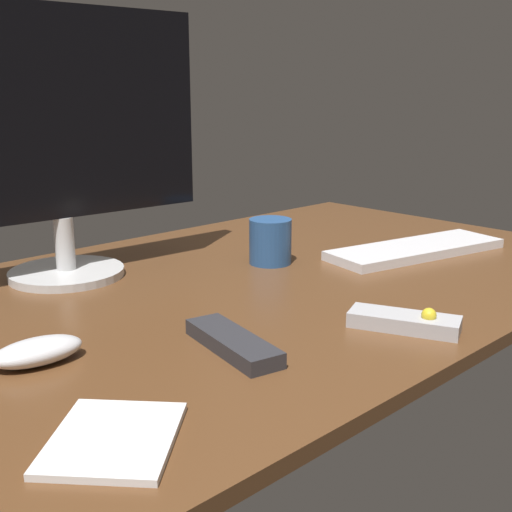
{
  "coord_description": "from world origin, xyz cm",
  "views": [
    {
      "loc": [
        -74.69,
        -78.04,
        34.66
      ],
      "look_at": [
        -4.25,
        -4.57,
        8.0
      ],
      "focal_mm": 45.58,
      "sensor_mm": 36.0,
      "label": 1
    }
  ],
  "objects": [
    {
      "name": "desk",
      "position": [
        0.0,
        0.0,
        1.0
      ],
      "size": [
        140.0,
        84.0,
        2.0
      ],
      "primitive_type": "cube",
      "color": "brown",
      "rests_on": "ground"
    },
    {
      "name": "monitor",
      "position": [
        -22.56,
        24.69,
        26.94
      ],
      "size": [
        52.93,
        19.92,
        45.73
      ],
      "rotation": [
        0.0,
        0.0,
        -0.07
      ],
      "color": "silver",
      "rests_on": "desk"
    },
    {
      "name": "keyboard",
      "position": [
        36.15,
        -8.93,
        2.9
      ],
      "size": [
        40.16,
        19.75,
        1.81
      ],
      "primitive_type": "cube",
      "rotation": [
        0.0,
        0.0,
        -0.21
      ],
      "color": "white",
      "rests_on": "desk"
    },
    {
      "name": "computer_mouse",
      "position": [
        -43.24,
        -7.0,
        3.57
      ],
      "size": [
        11.63,
        6.9,
        3.14
      ],
      "primitive_type": "ellipsoid",
      "rotation": [
        0.0,
        0.0,
        -0.11
      ],
      "color": "silver",
      "rests_on": "desk"
    },
    {
      "name": "media_remote",
      "position": [
        -1.17,
        -31.26,
        3.13
      ],
      "size": [
        10.86,
        15.95,
        3.51
      ],
      "rotation": [
        0.0,
        0.0,
        -1.16
      ],
      "color": "#B7B7BC",
      "rests_on": "desk"
    },
    {
      "name": "tv_remote",
      "position": [
        -23.43,
        -20.3,
        3.03
      ],
      "size": [
        8.26,
        17.47,
        2.05
      ],
      "primitive_type": "cube",
      "rotation": [
        0.0,
        0.0,
        1.37
      ],
      "color": "#2D2D33",
      "rests_on": "desk"
    },
    {
      "name": "coffee_mug",
      "position": [
        9.86,
        6.23,
        6.28
      ],
      "size": [
        8.0,
        8.0,
        8.55
      ],
      "primitive_type": "cylinder",
      "color": "#28518C",
      "rests_on": "desk"
    },
    {
      "name": "notepad",
      "position": [
        -46.34,
        -28.99,
        2.38
      ],
      "size": [
        17.98,
        17.8,
        0.75
      ],
      "primitive_type": "cube",
      "rotation": [
        0.0,
        0.0,
        0.73
      ],
      "color": "white",
      "rests_on": "desk"
    }
  ]
}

